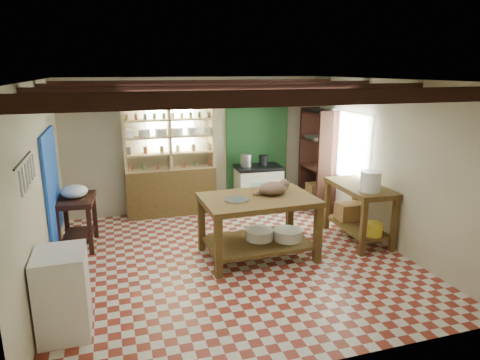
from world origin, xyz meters
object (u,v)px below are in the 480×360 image
object	(u,v)px
work_table	(258,227)
white_cabinet	(63,293)
stove	(258,187)
right_counter	(359,213)
cat	(273,188)
prep_table	(77,222)

from	to	relation	value
work_table	white_cabinet	bearing A→B (deg)	-156.50
stove	right_counter	distance (m)	2.28
white_cabinet	work_table	bearing A→B (deg)	25.25
stove	cat	bearing A→B (deg)	-101.41
white_cabinet	cat	distance (m)	3.17
white_cabinet	right_counter	xyz separation A→B (m)	(4.40, 1.32, 0.01)
stove	white_cabinet	size ratio (longest dim) A/B	0.97
work_table	right_counter	xyz separation A→B (m)	(1.79, 0.12, 0.00)
prep_table	stove	bearing A→B (deg)	21.11
stove	work_table	bearing A→B (deg)	-107.10
cat	right_counter	bearing A→B (deg)	-9.07
prep_table	right_counter	bearing A→B (deg)	-8.74
cat	stove	bearing A→B (deg)	64.52
stove	white_cabinet	world-z (taller)	white_cabinet
right_counter	prep_table	bearing A→B (deg)	168.55
prep_table	cat	bearing A→B (deg)	-16.67
cat	prep_table	bearing A→B (deg)	147.20
stove	prep_table	world-z (taller)	stove
right_counter	cat	world-z (taller)	cat
prep_table	cat	size ratio (longest dim) A/B	1.88
white_cabinet	cat	bearing A→B (deg)	24.27
white_cabinet	right_counter	distance (m)	4.59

